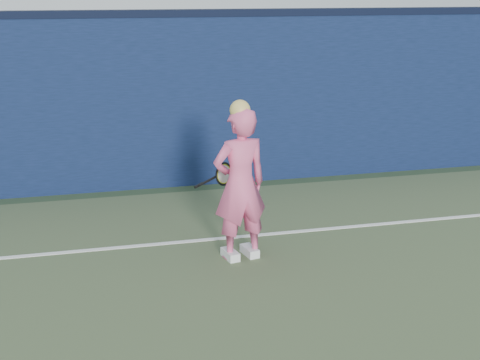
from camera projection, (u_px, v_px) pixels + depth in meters
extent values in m
cube|color=#0B1733|center=(141.00, 104.00, 9.85)|extent=(24.00, 0.40, 2.50)
cube|color=black|center=(137.00, 14.00, 9.49)|extent=(24.00, 0.42, 0.10)
imported|color=#EA5B8D|center=(240.00, 185.00, 7.26)|extent=(0.69, 0.52, 1.70)
sphere|color=#DDC263|center=(240.00, 110.00, 7.03)|extent=(0.22, 0.22, 0.22)
cube|color=white|center=(250.00, 251.00, 7.53)|extent=(0.17, 0.30, 0.10)
cube|color=white|center=(230.00, 255.00, 7.43)|extent=(0.17, 0.30, 0.10)
torus|color=black|center=(224.00, 174.00, 7.66)|extent=(0.25, 0.20, 0.28)
torus|color=#C8E515|center=(224.00, 174.00, 7.66)|extent=(0.20, 0.16, 0.23)
cylinder|color=beige|center=(224.00, 174.00, 7.66)|extent=(0.20, 0.15, 0.23)
cylinder|color=black|center=(208.00, 181.00, 7.58)|extent=(0.24, 0.13, 0.09)
cylinder|color=black|center=(199.00, 185.00, 7.53)|extent=(0.12, 0.08, 0.06)
cube|color=white|center=(167.00, 243.00, 7.87)|extent=(11.00, 0.08, 0.01)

